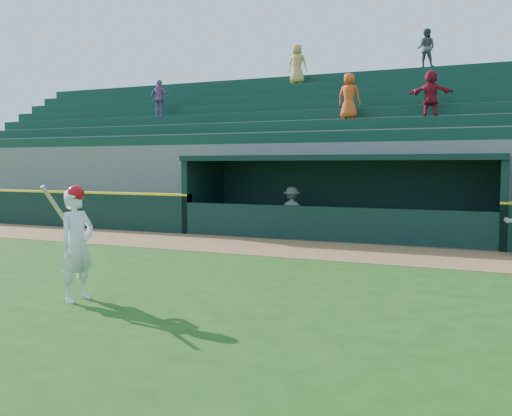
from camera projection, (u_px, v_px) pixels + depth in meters
name	position (u px, v px, depth m)	size (l,w,h in m)	color
ground	(220.00, 286.00, 10.23)	(120.00, 120.00, 0.00)	#1E4812
warning_track	(308.00, 249.00, 14.69)	(40.00, 3.00, 0.01)	olive
field_wall_left	(9.00, 207.00, 21.12)	(15.50, 0.30, 1.20)	black
wall_stripe_left	(8.00, 191.00, 21.07)	(15.50, 0.32, 0.06)	yellow
dugout_player_inside	(292.00, 211.00, 17.83)	(0.96, 0.55, 1.49)	#9B9A96
dugout	(341.00, 192.00, 17.42)	(9.40, 2.80, 2.46)	#63635F
stands	(375.00, 159.00, 21.49)	(34.50, 6.25, 7.50)	slate
batter_at_plate	(77.00, 243.00, 9.09)	(0.56, 0.81, 1.87)	white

